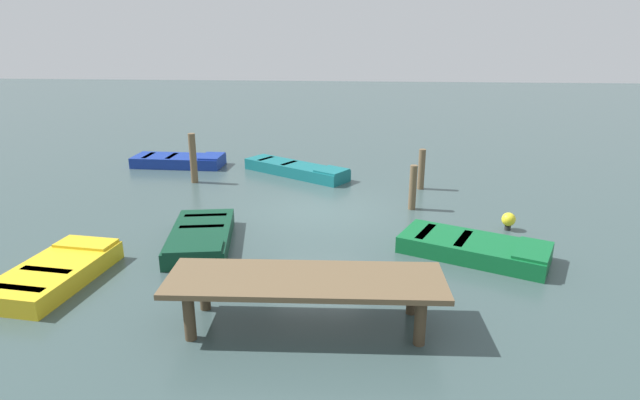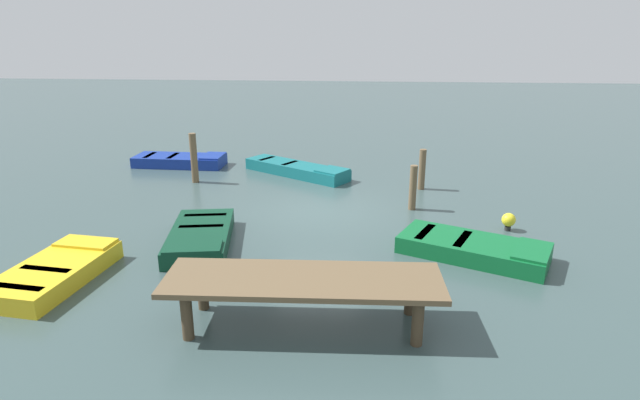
% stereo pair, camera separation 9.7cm
% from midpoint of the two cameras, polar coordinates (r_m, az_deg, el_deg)
% --- Properties ---
extents(ground_plane, '(80.00, 80.00, 0.00)m').
position_cam_midpoint_polar(ground_plane, '(15.22, -0.18, -1.25)').
color(ground_plane, '#384C4C').
extents(dock_segment, '(4.92, 1.65, 0.95)m').
position_cam_midpoint_polar(dock_segment, '(9.24, -1.90, -9.19)').
color(dock_segment, brown).
rests_on(dock_segment, ground_plane).
extents(rowboat_dark_green, '(1.89, 3.21, 0.46)m').
position_cam_midpoint_polar(rowboat_dark_green, '(13.15, -13.12, -3.95)').
color(rowboat_dark_green, '#0C3823').
rests_on(rowboat_dark_green, ground_plane).
extents(rowboat_green, '(3.61, 2.67, 0.46)m').
position_cam_midpoint_polar(rowboat_green, '(12.71, 16.35, -5.03)').
color(rowboat_green, '#0F602D').
rests_on(rowboat_green, ground_plane).
extents(rowboat_teal, '(4.07, 3.11, 0.46)m').
position_cam_midpoint_polar(rowboat_teal, '(19.00, -2.75, 3.39)').
color(rowboat_teal, '#14666B').
rests_on(rowboat_teal, ground_plane).
extents(rowboat_blue, '(3.47, 1.38, 0.46)m').
position_cam_midpoint_polar(rowboat_blue, '(20.98, -15.27, 4.19)').
color(rowboat_blue, navy).
rests_on(rowboat_blue, ground_plane).
extents(rowboat_yellow, '(1.75, 3.03, 0.46)m').
position_cam_midpoint_polar(rowboat_yellow, '(12.36, -27.19, -7.08)').
color(rowboat_yellow, gold).
rests_on(rowboat_yellow, ground_plane).
extents(mooring_piling_mid_right, '(0.24, 0.24, 1.72)m').
position_cam_midpoint_polar(mooring_piling_mid_right, '(18.43, -13.87, 4.46)').
color(mooring_piling_mid_right, brown).
rests_on(mooring_piling_mid_right, ground_plane).
extents(mooring_piling_mid_left, '(0.22, 0.22, 1.35)m').
position_cam_midpoint_polar(mooring_piling_mid_left, '(17.50, 10.89, 3.33)').
color(mooring_piling_mid_left, brown).
rests_on(mooring_piling_mid_left, ground_plane).
extents(mooring_piling_near_left, '(0.22, 0.22, 1.33)m').
position_cam_midpoint_polar(mooring_piling_near_left, '(15.44, 9.95, 1.36)').
color(mooring_piling_near_left, brown).
rests_on(mooring_piling_near_left, ground_plane).
extents(marker_buoy, '(0.36, 0.36, 0.48)m').
position_cam_midpoint_polar(marker_buoy, '(14.59, 19.76, -2.06)').
color(marker_buoy, '#262626').
rests_on(marker_buoy, ground_plane).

